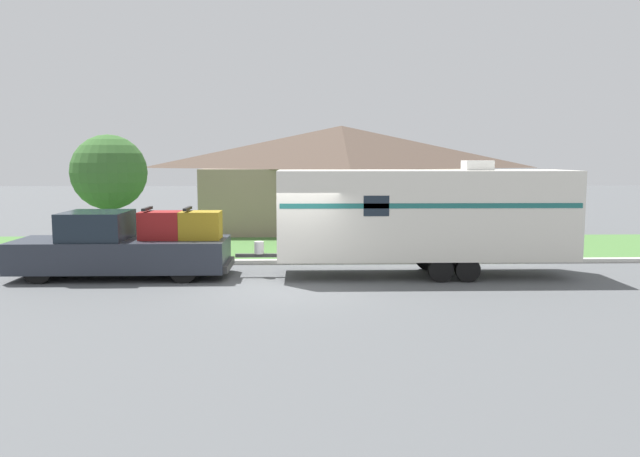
% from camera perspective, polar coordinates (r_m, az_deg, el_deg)
% --- Properties ---
extents(ground_plane, '(120.00, 120.00, 0.00)m').
position_cam_1_polar(ground_plane, '(16.69, -2.40, -5.43)').
color(ground_plane, '#515456').
extents(curb_strip, '(80.00, 0.30, 0.14)m').
position_cam_1_polar(curb_strip, '(20.36, -2.25, -3.05)').
color(curb_strip, beige).
rests_on(curb_strip, ground_plane).
extents(lawn_strip, '(80.00, 7.00, 0.03)m').
position_cam_1_polar(lawn_strip, '(23.98, -2.15, -1.73)').
color(lawn_strip, '#477538').
rests_on(lawn_strip, ground_plane).
extents(house_across_street, '(13.77, 8.41, 4.98)m').
position_cam_1_polar(house_across_street, '(30.63, 1.95, 4.89)').
color(house_across_street, gray).
rests_on(house_across_street, ground_plane).
extents(pickup_truck, '(6.16, 2.07, 2.03)m').
position_cam_1_polar(pickup_truck, '(18.87, -17.49, -1.62)').
color(pickup_truck, black).
rests_on(pickup_truck, ground_plane).
extents(travel_trailer, '(9.73, 2.26, 3.37)m').
position_cam_1_polar(travel_trailer, '(18.38, 9.51, 1.32)').
color(travel_trailer, black).
rests_on(travel_trailer, ground_plane).
extents(mailbox, '(0.48, 0.20, 1.24)m').
position_cam_1_polar(mailbox, '(21.13, 0.84, -0.27)').
color(mailbox, brown).
rests_on(mailbox, ground_plane).
extents(tree_in_yard, '(2.87, 2.87, 4.32)m').
position_cam_1_polar(tree_in_yard, '(25.20, -18.74, 4.88)').
color(tree_in_yard, brown).
rests_on(tree_in_yard, ground_plane).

